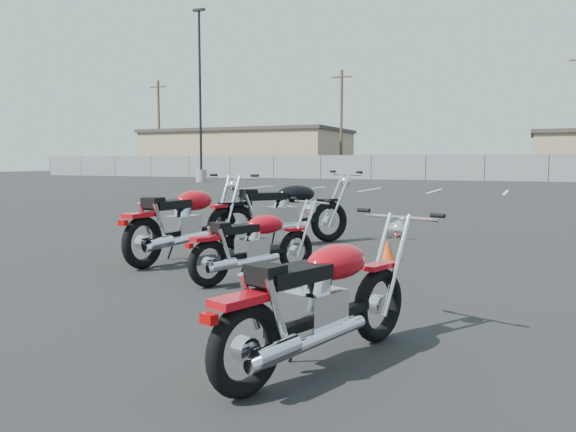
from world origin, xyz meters
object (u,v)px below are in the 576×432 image
at_px(motorcycle_rear_red, 321,300).
at_px(motorcycle_third_red, 255,244).
at_px(motorcycle_front_red, 186,221).
at_px(motorcycle_second_black, 285,212).

bearing_deg(motorcycle_rear_red, motorcycle_third_red, 125.75).
distance_m(motorcycle_front_red, motorcycle_rear_red, 4.33).
height_order(motorcycle_front_red, motorcycle_third_red, motorcycle_front_red).
height_order(motorcycle_third_red, motorcycle_rear_red, motorcycle_rear_red).
xyz_separation_m(motorcycle_third_red, motorcycle_rear_red, (1.62, -2.25, 0.03)).
bearing_deg(motorcycle_front_red, motorcycle_second_black, 66.68).
xyz_separation_m(motorcycle_second_black, motorcycle_rear_red, (2.35, -4.73, -0.10)).
distance_m(motorcycle_third_red, motorcycle_rear_red, 2.78).
xyz_separation_m(motorcycle_second_black, motorcycle_third_red, (0.73, -2.48, -0.13)).
bearing_deg(motorcycle_rear_red, motorcycle_front_red, 135.34).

